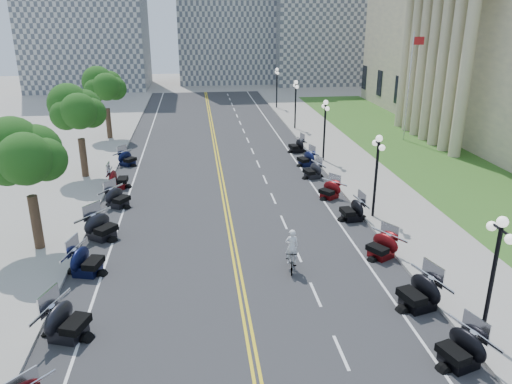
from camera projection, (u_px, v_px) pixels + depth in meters
name	position (u px, v px, depth m)	size (l,w,h in m)	color
ground	(235.00, 257.00, 25.23)	(160.00, 160.00, 0.00)	gray
road	(223.00, 190.00, 34.55)	(16.00, 90.00, 0.01)	#333335
centerline_yellow_a	(222.00, 190.00, 34.54)	(0.12, 90.00, 0.00)	yellow
centerline_yellow_b	(225.00, 190.00, 34.57)	(0.12, 90.00, 0.00)	yellow
edge_line_north	(314.00, 187.00, 35.28)	(0.12, 90.00, 0.00)	white
edge_line_south	(129.00, 194.00, 33.82)	(0.12, 90.00, 0.00)	white
lane_dash_4	(341.00, 352.00, 18.12)	(0.12, 2.00, 0.00)	white
lane_dash_5	(315.00, 294.00, 21.86)	(0.12, 2.00, 0.00)	white
lane_dash_6	(297.00, 253.00, 25.59)	(0.12, 2.00, 0.00)	white
lane_dash_7	(284.00, 222.00, 29.32)	(0.12, 2.00, 0.00)	white
lane_dash_8	(273.00, 198.00, 33.05)	(0.12, 2.00, 0.00)	white
lane_dash_9	(265.00, 179.00, 36.78)	(0.12, 2.00, 0.00)	white
lane_dash_10	(258.00, 164.00, 40.52)	(0.12, 2.00, 0.00)	white
lane_dash_11	(252.00, 151.00, 44.25)	(0.12, 2.00, 0.00)	white
lane_dash_12	(248.00, 140.00, 47.98)	(0.12, 2.00, 0.00)	white
lane_dash_13	(244.00, 131.00, 51.71)	(0.12, 2.00, 0.00)	white
lane_dash_14	(240.00, 123.00, 55.44)	(0.12, 2.00, 0.00)	white
lane_dash_15	(237.00, 116.00, 59.18)	(0.12, 2.00, 0.00)	white
lane_dash_16	(234.00, 110.00, 62.91)	(0.12, 2.00, 0.00)	white
lane_dash_17	(232.00, 104.00, 66.64)	(0.12, 2.00, 0.00)	white
lane_dash_18	(230.00, 99.00, 70.37)	(0.12, 2.00, 0.00)	white
lane_dash_19	(228.00, 95.00, 74.10)	(0.12, 2.00, 0.00)	white
sidewalk_north	(370.00, 183.00, 35.73)	(5.00, 90.00, 0.15)	#9E9991
sidewalk_south	(66.00, 196.00, 33.33)	(5.00, 90.00, 0.15)	#9E9991
lawn	(416.00, 151.00, 44.00)	(9.00, 60.00, 0.10)	#356023
distant_block_a	(84.00, 2.00, 76.57)	(18.00, 14.00, 26.00)	gray
distant_block_c	(332.00, 16.00, 84.63)	(20.00, 14.00, 22.00)	gray
street_lamp_1	(492.00, 281.00, 17.86)	(0.50, 1.20, 4.90)	black
street_lamp_2	(376.00, 177.00, 29.05)	(0.50, 1.20, 4.90)	black
street_lamp_3	(324.00, 131.00, 40.25)	(0.50, 1.20, 4.90)	black
street_lamp_4	(295.00, 105.00, 51.45)	(0.50, 1.20, 4.90)	black
street_lamp_5	(277.00, 88.00, 62.64)	(0.50, 1.20, 4.90)	black
flagpole	(409.00, 88.00, 46.10)	(1.10, 0.20, 10.00)	silver
tree_2	(26.00, 162.00, 24.33)	(4.80, 4.80, 9.20)	#235619
tree_3	(78.00, 115.00, 35.52)	(4.80, 4.80, 9.20)	#235619
tree_4	(105.00, 90.00, 46.72)	(4.80, 4.80, 9.20)	#235619
motorcycle_n_3	(461.00, 347.00, 17.28)	(2.06, 2.06, 1.44)	black
motorcycle_n_4	(419.00, 291.00, 20.65)	(2.23, 2.23, 1.56)	black
motorcycle_n_5	(382.00, 245.00, 24.95)	(1.94, 1.94, 1.36)	#590A0C
motorcycle_n_6	(352.00, 209.00, 29.46)	(1.97, 1.97, 1.38)	black
motorcycle_n_7	(329.00, 189.00, 32.94)	(1.79, 1.79, 1.25)	#590A0C
motorcycle_n_8	(313.00, 170.00, 36.92)	(1.85, 1.85, 1.30)	black
motorcycle_n_9	(306.00, 158.00, 39.91)	(1.87, 1.87, 1.31)	black
motorcycle_n_10	(297.00, 145.00, 43.74)	(1.87, 1.87, 1.31)	black
motorcycle_s_4	(67.00, 319.00, 18.75)	(2.22, 2.22, 1.56)	black
motorcycle_s_5	(86.00, 260.00, 23.35)	(2.12, 2.12, 1.49)	black
motorcycle_s_6	(101.00, 225.00, 27.01)	(2.20, 2.20, 1.54)	black
motorcycle_s_7	(118.00, 197.00, 31.46)	(1.96, 1.96, 1.37)	black
motorcycle_s_8	(118.00, 178.00, 34.83)	(2.06, 2.06, 1.44)	#590A0C
motorcycle_s_9	(127.00, 158.00, 39.98)	(1.81, 1.81, 1.27)	black
bicycle	(291.00, 259.00, 23.76)	(0.52, 1.84, 1.11)	#A51414
cyclist_rider	(292.00, 232.00, 23.27)	(0.64, 0.42, 1.76)	silver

